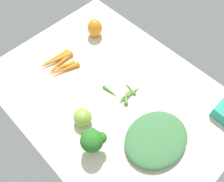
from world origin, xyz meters
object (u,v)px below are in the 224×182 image
object	(u,v)px
heirloom_tomato_green	(83,117)
okra_pile	(125,94)
leafy_greens_clump	(156,139)
bell_pepper_orange	(95,28)
carrot_bunch	(58,63)
broccoli_head	(93,141)

from	to	relation	value
heirloom_tomato_green	okra_pile	distance (cm)	21.58
leafy_greens_clump	okra_pile	bearing A→B (deg)	163.77
bell_pepper_orange	heirloom_tomato_green	distance (cm)	48.27
carrot_bunch	okra_pile	size ratio (longest dim) A/B	1.25
leafy_greens_clump	broccoli_head	bearing A→B (deg)	-127.79
heirloom_tomato_green	okra_pile	xyz separation A→B (cm)	(2.97, 21.18, -2.91)
carrot_bunch	bell_pepper_orange	distance (cm)	25.83
carrot_bunch	leafy_greens_clump	bearing A→B (deg)	4.24
bell_pepper_orange	okra_pile	distance (cm)	38.40
carrot_bunch	heirloom_tomato_green	xyz separation A→B (cm)	(30.08, -10.37, 2.45)
carrot_bunch	bell_pepper_orange	xyz separation A→B (cm)	(-2.20, 25.49, 3.53)
broccoli_head	okra_pile	xyz separation A→B (cm)	(-8.28, 25.51, -7.09)
carrot_bunch	broccoli_head	distance (cm)	44.36
carrot_bunch	heirloom_tomato_green	bearing A→B (deg)	-19.02
carrot_bunch	leafy_greens_clump	xyz separation A→B (cm)	(55.94, 4.14, 1.09)
okra_pile	heirloom_tomato_green	bearing A→B (deg)	-97.98
bell_pepper_orange	heirloom_tomato_green	xyz separation A→B (cm)	(32.29, -35.86, -1.08)
broccoli_head	heirloom_tomato_green	size ratio (longest dim) A/B	1.72
broccoli_head	leafy_greens_clump	bearing A→B (deg)	52.21
bell_pepper_orange	heirloom_tomato_green	bearing A→B (deg)	-48.00
heirloom_tomato_green	okra_pile	size ratio (longest dim) A/B	0.53
leafy_greens_clump	carrot_bunch	bearing A→B (deg)	-175.76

